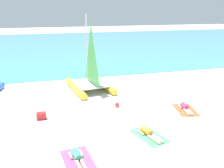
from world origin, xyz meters
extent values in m
plane|color=white|center=(0.00, 10.00, 0.00)|extent=(120.00, 120.00, 0.00)
cube|color=#4C9EB7|center=(0.00, 30.73, 0.03)|extent=(120.00, 40.00, 0.05)
cylinder|color=yellow|center=(-1.95, 7.59, 0.24)|extent=(1.08, 4.14, 0.47)
cylinder|color=yellow|center=(0.18, 7.91, 0.24)|extent=(1.08, 4.14, 0.47)
cube|color=silver|center=(-0.86, 7.56, 0.50)|extent=(2.53, 2.93, 0.06)
cylinder|color=silver|center=(-0.95, 8.14, 2.92)|extent=(0.10, 0.10, 4.90)
pyramid|color=#4CA54C|center=(-0.80, 7.18, 2.77)|extent=(0.38, 2.14, 4.11)
cube|color=#D84C99|center=(-2.94, -0.84, 0.01)|extent=(1.33, 2.02, 0.01)
cylinder|color=#3FB28C|center=(-2.96, -0.65, 0.16)|extent=(0.37, 0.65, 0.30)
sphere|color=#D8AD84|center=(-3.01, -0.24, 0.16)|extent=(0.22, 0.22, 0.22)
cylinder|color=#D8AD84|center=(-2.97, -1.30, 0.08)|extent=(0.23, 0.79, 0.14)
cylinder|color=#D8AD84|center=(-2.79, -1.28, 0.08)|extent=(0.23, 0.79, 0.14)
cylinder|color=#D8AD84|center=(-3.20, -0.52, 0.07)|extent=(0.15, 0.46, 0.10)
cylinder|color=#D8AD84|center=(-2.76, -0.46, 0.07)|extent=(0.15, 0.46, 0.10)
cube|color=#4CB266|center=(0.52, 0.21, 0.01)|extent=(1.55, 2.12, 0.01)
cylinder|color=orange|center=(0.47, 0.41, 0.16)|extent=(0.45, 0.68, 0.30)
sphere|color=beige|center=(0.36, 0.80, 0.16)|extent=(0.22, 0.22, 0.22)
cylinder|color=beige|center=(0.55, -0.24, 0.08)|extent=(0.34, 0.79, 0.14)
cylinder|color=beige|center=(0.72, -0.20, 0.08)|extent=(0.34, 0.79, 0.14)
cylinder|color=beige|center=(0.22, 0.50, 0.07)|extent=(0.21, 0.46, 0.10)
cylinder|color=beige|center=(0.64, 0.61, 0.07)|extent=(0.21, 0.46, 0.10)
cube|color=#EA5933|center=(3.82, 2.45, 0.01)|extent=(1.47, 2.09, 0.01)
cylinder|color=#D83372|center=(3.86, 2.64, 0.16)|extent=(0.42, 0.67, 0.30)
sphere|color=beige|center=(3.94, 3.04, 0.16)|extent=(0.22, 0.22, 0.22)
cylinder|color=beige|center=(3.64, 2.03, 0.08)|extent=(0.30, 0.79, 0.14)
cylinder|color=beige|center=(3.81, 1.99, 0.08)|extent=(0.30, 0.79, 0.14)
cylinder|color=beige|center=(3.68, 2.84, 0.07)|extent=(0.19, 0.46, 0.10)
cylinder|color=beige|center=(4.11, 2.75, 0.07)|extent=(0.19, 0.46, 0.10)
sphere|color=red|center=(0.09, 3.99, 0.14)|extent=(0.29, 0.29, 0.29)
cube|color=red|center=(-4.32, 3.46, 0.18)|extent=(0.50, 0.36, 0.36)
camera|label=1|loc=(-3.85, -9.10, 5.71)|focal=39.14mm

